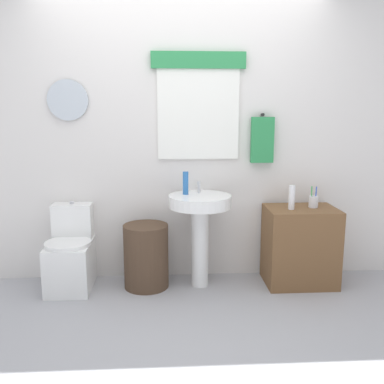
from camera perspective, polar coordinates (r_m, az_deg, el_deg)
ground_plane at (r=3.06m, az=-0.66°, el=-18.72°), size 8.00×8.00×0.00m
back_wall at (r=3.81m, az=-1.48°, el=7.80°), size 4.40×0.18×2.60m
toilet at (r=3.84m, az=-15.93°, el=-8.24°), size 0.38×0.51×0.73m
laundry_hamper at (r=3.73m, az=-6.18°, el=-8.54°), size 0.38×0.38×0.55m
pedestal_sink at (r=3.63m, az=1.08°, el=-3.46°), size 0.53×0.53×0.81m
faucet at (r=3.70m, az=0.95°, el=0.67°), size 0.03×0.03×0.10m
wooden_cabinet at (r=3.88m, az=14.29°, el=-7.03°), size 0.60×0.44×0.68m
soap_bottle at (r=3.61m, az=-0.87°, el=1.20°), size 0.05×0.05×0.20m
lotion_bottle at (r=3.70m, az=13.25°, el=-0.72°), size 0.05×0.05×0.21m
toothbrush_cup at (r=3.83m, az=15.99°, el=-1.23°), size 0.08×0.08×0.19m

